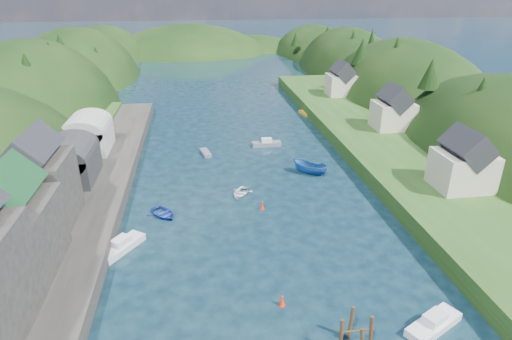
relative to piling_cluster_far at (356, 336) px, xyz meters
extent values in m
plane|color=black|center=(-4.18, 50.78, -1.35)|extent=(600.00, 600.00, 0.00)
ellipsoid|color=black|center=(-49.18, 75.78, -10.45)|extent=(44.00, 75.56, 52.00)
ellipsoid|color=black|center=(-49.18, 118.78, -9.78)|extent=(44.00, 75.56, 48.19)
ellipsoid|color=black|center=(-49.18, 160.78, -8.17)|extent=(44.00, 75.56, 39.00)
ellipsoid|color=black|center=(40.82, 32.78, -9.13)|extent=(36.00, 75.56, 44.49)
ellipsoid|color=black|center=(40.82, 75.78, -9.75)|extent=(36.00, 75.56, 48.00)
ellipsoid|color=black|center=(40.82, 118.78, -9.13)|extent=(36.00, 75.56, 44.49)
ellipsoid|color=black|center=(40.82, 160.78, -7.65)|extent=(36.00, 75.56, 36.00)
ellipsoid|color=black|center=(-14.18, 170.78, -11.35)|extent=(80.00, 60.00, 44.00)
ellipsoid|color=black|center=(13.82, 180.78, -13.35)|extent=(70.00, 56.00, 36.00)
cone|color=black|center=(-43.50, 62.38, 11.47)|extent=(4.73, 4.73, 6.10)
cone|color=black|center=(-43.17, 76.38, 11.61)|extent=(4.34, 4.34, 6.71)
cone|color=black|center=(-41.86, 82.25, 7.19)|extent=(5.28, 5.28, 5.40)
cone|color=black|center=(-47.17, 99.01, 11.04)|extent=(4.77, 4.77, 6.69)
cone|color=black|center=(-39.35, 104.02, 7.49)|extent=(4.07, 4.07, 5.69)
cone|color=black|center=(-44.80, 115.32, 9.10)|extent=(4.56, 4.56, 9.49)
cone|color=black|center=(-45.54, 127.25, 6.69)|extent=(4.75, 4.75, 5.40)
cone|color=black|center=(-42.77, 135.43, 7.50)|extent=(4.27, 4.27, 6.98)
cone|color=black|center=(33.67, 37.02, 9.13)|extent=(5.29, 5.29, 7.70)
cone|color=black|center=(31.91, 50.04, 10.98)|extent=(4.07, 4.07, 5.68)
cone|color=black|center=(36.01, 58.79, 6.91)|extent=(3.40, 3.40, 5.98)
cone|color=black|center=(35.12, 71.98, 10.50)|extent=(4.94, 4.94, 9.64)
cone|color=black|center=(29.84, 79.62, 10.97)|extent=(5.25, 5.25, 6.55)
cone|color=black|center=(37.11, 91.97, 11.23)|extent=(3.36, 3.36, 8.23)
cone|color=black|center=(37.13, 106.38, 9.68)|extent=(4.57, 4.57, 7.74)
cone|color=black|center=(37.94, 120.82, 7.52)|extent=(3.59, 3.59, 5.87)
cone|color=black|center=(35.74, 128.91, 9.99)|extent=(4.14, 4.14, 5.49)
cone|color=black|center=(27.49, 142.45, 6.86)|extent=(3.83, 3.83, 5.12)
cube|color=#2D2B28|center=(-28.18, 20.78, -0.35)|extent=(12.00, 110.00, 2.00)
cube|color=#234719|center=(-35.18, 20.78, -0.10)|extent=(12.00, 110.00, 2.50)
cube|color=#2D2B28|center=(-30.18, 12.78, 4.15)|extent=(8.00, 9.00, 7.00)
cube|color=#1E592D|center=(-30.18, 12.78, 8.61)|extent=(5.88, 9.36, 5.88)
cube|color=#2D2B28|center=(-30.18, 21.78, 4.65)|extent=(7.00, 8.00, 8.00)
cube|color=black|center=(-30.18, 21.78, 9.49)|extent=(5.15, 8.32, 5.15)
cube|color=#2D2D30|center=(-30.18, 33.78, 2.65)|extent=(7.00, 9.00, 4.00)
cylinder|color=#2D2D30|center=(-30.18, 33.78, 4.65)|extent=(7.00, 9.00, 7.00)
cube|color=#B2B2A8|center=(-30.18, 45.78, 2.65)|extent=(7.00, 9.00, 4.00)
cylinder|color=#B2B2A8|center=(-30.18, 45.78, 4.65)|extent=(7.00, 9.00, 7.00)
cube|color=#234719|center=(20.82, 40.78, -0.15)|extent=(16.00, 120.00, 2.40)
cube|color=beige|center=(22.82, 22.78, 3.55)|extent=(7.00, 6.00, 5.00)
cube|color=black|center=(22.82, 22.78, 6.89)|extent=(5.15, 6.24, 5.15)
cube|color=beige|center=(24.82, 48.78, 3.55)|extent=(7.00, 6.00, 5.00)
cube|color=black|center=(24.82, 48.78, 6.89)|extent=(5.15, 6.24, 5.15)
cube|color=beige|center=(23.82, 75.78, 3.55)|extent=(7.00, 6.00, 5.00)
cube|color=black|center=(23.82, 75.78, 6.89)|extent=(5.15, 6.24, 5.15)
cylinder|color=#382314|center=(1.28, 0.00, -0.03)|extent=(0.32, 0.32, 3.84)
cylinder|color=#382314|center=(0.00, 1.28, -0.03)|extent=(0.32, 0.32, 3.84)
cylinder|color=#382314|center=(-1.28, 0.00, -0.03)|extent=(0.32, 0.32, 3.84)
cylinder|color=#382314|center=(0.00, 0.00, 0.59)|extent=(3.07, 0.16, 0.16)
cone|color=red|center=(-4.95, 6.00, -0.90)|extent=(0.70, 0.70, 0.90)
sphere|color=red|center=(-4.95, 6.00, -0.40)|extent=(0.30, 0.30, 0.30)
cone|color=red|center=(-3.91, 24.81, -0.90)|extent=(0.70, 0.70, 0.90)
sphere|color=red|center=(-3.91, 24.81, -0.40)|extent=(0.30, 0.30, 0.30)
cube|color=white|center=(7.65, 1.28, -0.98)|extent=(6.00, 4.38, 0.81)
cube|color=silver|center=(7.65, 1.28, -0.19)|extent=(2.41, 2.12, 0.70)
imported|color=white|center=(-6.34, 29.39, -1.08)|extent=(4.24, 4.83, 0.83)
imported|color=#1C519A|center=(5.29, 35.14, -0.40)|extent=(5.87, 5.12, 2.21)
cube|color=gold|center=(12.82, 68.18, -1.09)|extent=(2.06, 4.29, 0.58)
cube|color=slate|center=(0.64, 48.82, -1.01)|extent=(5.39, 1.78, 0.75)
cube|color=silver|center=(0.64, 48.82, -0.24)|extent=(1.89, 1.25, 0.70)
imported|color=navy|center=(-16.97, 24.80, -1.04)|extent=(5.16, 5.46, 0.92)
cube|color=slate|center=(-10.76, 46.11, -1.10)|extent=(2.12, 4.14, 0.55)
cube|color=silver|center=(-21.18, 17.52, -0.98)|extent=(5.01, 5.95, 0.83)
cube|color=silver|center=(-21.18, 17.52, -0.17)|extent=(2.31, 2.48, 0.70)
camera|label=1|loc=(-11.82, -25.13, 26.43)|focal=30.00mm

